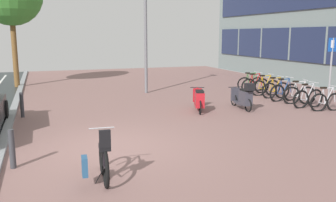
% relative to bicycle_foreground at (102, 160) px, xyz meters
% --- Properties ---
extents(ground, '(21.00, 40.00, 0.13)m').
position_rel_bicycle_foreground_xyz_m(ground, '(1.87, 1.97, -0.41)').
color(ground, '#22292A').
extents(bicycle_foreground, '(0.69, 1.37, 1.08)m').
position_rel_bicycle_foreground_xyz_m(bicycle_foreground, '(0.00, 0.00, 0.00)').
color(bicycle_foreground, black).
rests_on(bicycle_foreground, ground).
extents(bicycle_rack_00, '(1.31, 0.48, 0.94)m').
position_rel_bicycle_foreground_xyz_m(bicycle_rack_00, '(8.54, 3.62, -0.06)').
color(bicycle_rack_00, black).
rests_on(bicycle_rack_00, ground).
extents(bicycle_rack_01, '(1.39, 0.48, 0.98)m').
position_rel_bicycle_foreground_xyz_m(bicycle_rack_01, '(8.32, 4.33, -0.04)').
color(bicycle_rack_01, black).
rests_on(bicycle_rack_01, ground).
extents(bicycle_rack_02, '(1.32, 0.51, 0.99)m').
position_rel_bicycle_foreground_xyz_m(bicycle_rack_02, '(8.50, 5.05, -0.04)').
color(bicycle_rack_02, black).
rests_on(bicycle_rack_02, ground).
extents(bicycle_rack_03, '(1.42, 0.48, 1.01)m').
position_rel_bicycle_foreground_xyz_m(bicycle_rack_03, '(8.33, 5.76, -0.03)').
color(bicycle_rack_03, black).
rests_on(bicycle_rack_03, ground).
extents(bicycle_rack_04, '(1.32, 0.48, 0.98)m').
position_rel_bicycle_foreground_xyz_m(bicycle_rack_04, '(8.44, 6.47, -0.05)').
color(bicycle_rack_04, black).
rests_on(bicycle_rack_04, ground).
extents(bicycle_rack_05, '(1.39, 0.48, 1.00)m').
position_rel_bicycle_foreground_xyz_m(bicycle_rack_05, '(8.42, 7.19, -0.04)').
color(bicycle_rack_05, black).
rests_on(bicycle_rack_05, ground).
extents(bicycle_rack_06, '(1.38, 0.48, 1.00)m').
position_rel_bicycle_foreground_xyz_m(bicycle_rack_06, '(8.34, 7.90, -0.04)').
color(bicycle_rack_06, black).
rests_on(bicycle_rack_06, ground).
extents(bicycle_rack_07, '(1.29, 0.52, 0.96)m').
position_rel_bicycle_foreground_xyz_m(bicycle_rack_07, '(8.56, 8.61, -0.05)').
color(bicycle_rack_07, black).
rests_on(bicycle_rack_07, ground).
extents(scooter_near, '(0.82, 1.72, 0.80)m').
position_rel_bicycle_foreground_xyz_m(scooter_near, '(4.22, 5.03, 0.02)').
color(scooter_near, black).
rests_on(scooter_near, ground).
extents(scooter_mid, '(0.52, 1.67, 1.03)m').
position_rel_bicycle_foreground_xyz_m(scooter_mid, '(5.86, 4.78, 0.07)').
color(scooter_mid, black).
rests_on(scooter_mid, ground).
extents(parking_sign, '(0.40, 0.07, 2.55)m').
position_rel_bicycle_foreground_xyz_m(parking_sign, '(9.22, 4.29, 1.19)').
color(parking_sign, gray).
rests_on(parking_sign, ground).
extents(lamp_post, '(0.20, 0.52, 6.01)m').
position_rel_bicycle_foreground_xyz_m(lamp_post, '(3.61, 9.63, 2.94)').
color(lamp_post, slate).
rests_on(lamp_post, ground).
extents(bollard_near, '(0.12, 0.12, 0.81)m').
position_rel_bicycle_foreground_xyz_m(bollard_near, '(-1.61, 1.22, 0.02)').
color(bollard_near, '#38383D').
rests_on(bollard_near, ground).
extents(bollard_far, '(0.12, 0.12, 0.82)m').
position_rel_bicycle_foreground_xyz_m(bollard_far, '(-1.61, 6.12, 0.02)').
color(bollard_far, '#38383D').
rests_on(bollard_far, ground).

